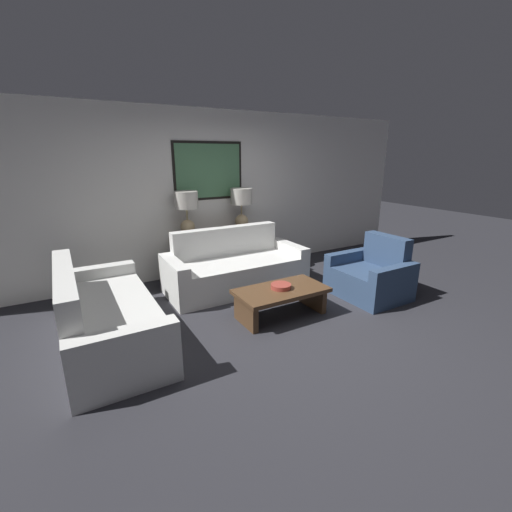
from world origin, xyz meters
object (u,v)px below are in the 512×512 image
console_table (217,253)px  decorative_bowl (281,286)px  armchair_near_back_wall (371,276)px  coffee_table (281,296)px  couch_by_back_wall (235,269)px  table_lamp_left (187,207)px  table_lamp_right (241,203)px  couch_by_side (105,318)px

console_table → decorative_bowl: size_ratio=5.59×
console_table → armchair_near_back_wall: armchair_near_back_wall is taller
console_table → decorative_bowl: bearing=-87.9°
console_table → armchair_near_back_wall: (1.55, -1.92, -0.08)m
console_table → coffee_table: (0.06, -1.84, -0.10)m
coffee_table → couch_by_back_wall: bearing=93.0°
coffee_table → decorative_bowl: 0.12m
table_lamp_left → couch_by_back_wall: bearing=-55.0°
table_lamp_right → couch_by_side: (-2.40, -1.44, -0.88)m
couch_by_back_wall → coffee_table: 1.16m
couch_by_side → armchair_near_back_wall: couch_by_side is taller
table_lamp_right → couch_by_back_wall: 1.21m
table_lamp_left → table_lamp_right: (0.95, 0.00, 0.00)m
table_lamp_right → decorative_bowl: table_lamp_right is taller
coffee_table → decorative_bowl: (0.01, 0.02, 0.12)m
couch_by_back_wall → armchair_near_back_wall: size_ratio=2.11×
table_lamp_right → coffee_table: (-0.42, -1.84, -0.90)m
decorative_bowl → couch_by_back_wall: bearing=93.3°
console_table → armchair_near_back_wall: size_ratio=1.44×
table_lamp_left → armchair_near_back_wall: table_lamp_left is taller
armchair_near_back_wall → couch_by_side: bearing=172.0°
couch_by_back_wall → decorative_bowl: couch_by_back_wall is taller
coffee_table → decorative_bowl: decorative_bowl is taller
couch_by_back_wall → couch_by_side: (-1.92, -0.76, 0.00)m
couch_by_back_wall → couch_by_side: 2.06m
coffee_table → table_lamp_right: bearing=77.2°
table_lamp_left → coffee_table: size_ratio=0.61×
console_table → table_lamp_right: 0.94m
console_table → couch_by_side: 2.40m
console_table → decorative_bowl: 1.82m
coffee_table → armchair_near_back_wall: bearing=-3.3°
couch_by_back_wall → coffee_table: (0.06, -1.16, -0.03)m
couch_by_side → coffee_table: size_ratio=1.83×
console_table → coffee_table: 1.84m
couch_by_back_wall → decorative_bowl: size_ratio=8.17×
couch_by_side → coffee_table: couch_by_side is taller
decorative_bowl → coffee_table: bearing=-106.9°
couch_by_side → decorative_bowl: 2.02m
console_table → coffee_table: bearing=-88.1°
couch_by_side → armchair_near_back_wall: (3.47, -0.48, -0.01)m
console_table → table_lamp_left: size_ratio=2.06×
table_lamp_left → coffee_table: 2.12m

